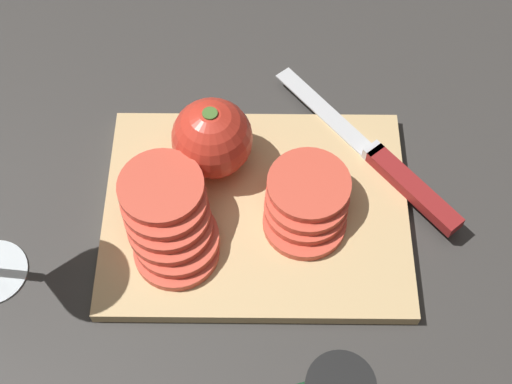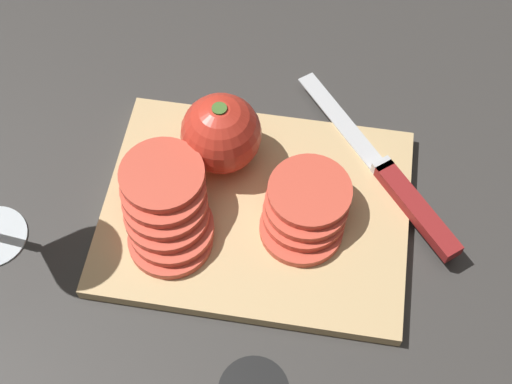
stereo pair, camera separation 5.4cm
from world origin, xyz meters
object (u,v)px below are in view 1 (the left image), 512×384
Objects in this scene: knife at (398,175)px; tomato_slice_stack_near at (307,203)px; whole_tomato at (212,138)px; tomato_slice_stack_far at (169,220)px.

tomato_slice_stack_near reaches higher than knife.
tomato_slice_stack_far is (-0.04, -0.09, -0.01)m from whole_tomato.
knife is 1.98× the size of tomato_slice_stack_near.
tomato_slice_stack_near is 0.87× the size of tomato_slice_stack_far.
knife is 0.24m from tomato_slice_stack_far.
whole_tomato reaches higher than tomato_slice_stack_far.
tomato_slice_stack_far reaches higher than tomato_slice_stack_near.
tomato_slice_stack_near is 0.14m from tomato_slice_stack_far.
tomato_slice_stack_near is (-0.10, -0.04, 0.01)m from knife.
tomato_slice_stack_near is at bearing 73.60° from knife.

